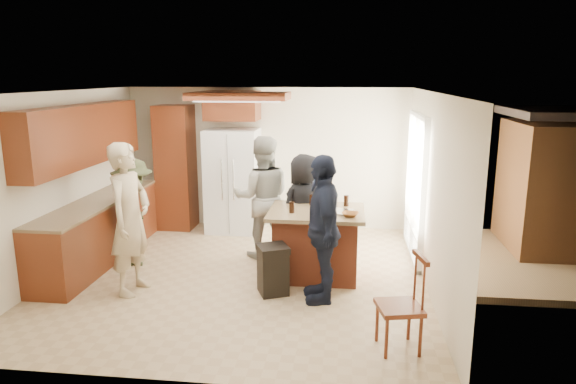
# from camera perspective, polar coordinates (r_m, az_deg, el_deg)

# --- Properties ---
(room_shell) EXTENTS (8.00, 5.20, 5.00)m
(room_shell) POSITION_cam_1_polar(r_m,az_deg,el_deg) (8.85, 25.92, -0.45)
(room_shell) COLOR tan
(room_shell) RESTS_ON ground
(person_front_left) EXTENTS (0.61, 0.76, 1.92)m
(person_front_left) POSITION_cam_1_polar(r_m,az_deg,el_deg) (6.69, -17.16, -2.88)
(person_front_left) COLOR tan
(person_front_left) RESTS_ON ground
(person_behind_left) EXTENTS (0.98, 0.70, 1.84)m
(person_behind_left) POSITION_cam_1_polar(r_m,az_deg,el_deg) (7.69, -2.85, -0.58)
(person_behind_left) COLOR #9A9A91
(person_behind_left) RESTS_ON ground
(person_behind_right) EXTENTS (0.94, 0.89, 1.61)m
(person_behind_right) POSITION_cam_1_polar(r_m,az_deg,el_deg) (7.46, 1.90, -1.89)
(person_behind_right) COLOR black
(person_behind_right) RESTS_ON ground
(person_side_right) EXTENTS (0.70, 1.13, 1.81)m
(person_side_right) POSITION_cam_1_polar(r_m,az_deg,el_deg) (6.19, 3.87, -4.09)
(person_side_right) COLOR #181D30
(person_side_right) RESTS_ON ground
(person_counter) EXTENTS (0.75, 1.10, 1.56)m
(person_counter) POSITION_cam_1_polar(r_m,az_deg,el_deg) (7.73, -16.73, -2.13)
(person_counter) COLOR #363D23
(person_counter) RESTS_ON ground
(left_cabinetry) EXTENTS (0.64, 3.00, 2.30)m
(left_cabinetry) POSITION_cam_1_polar(r_m,az_deg,el_deg) (8.02, -20.81, -0.61)
(left_cabinetry) COLOR maroon
(left_cabinetry) RESTS_ON ground
(back_wall_units) EXTENTS (1.80, 0.60, 2.45)m
(back_wall_units) POSITION_cam_1_polar(r_m,az_deg,el_deg) (9.23, -10.85, 4.36)
(back_wall_units) COLOR maroon
(back_wall_units) RESTS_ON ground
(refrigerator) EXTENTS (0.90, 0.76, 1.80)m
(refrigerator) POSITION_cam_1_polar(r_m,az_deg,el_deg) (9.03, -6.13, 1.25)
(refrigerator) COLOR white
(refrigerator) RESTS_ON ground
(kitchen_island) EXTENTS (1.28, 1.03, 0.93)m
(kitchen_island) POSITION_cam_1_polar(r_m,az_deg,el_deg) (7.05, 3.15, -5.63)
(kitchen_island) COLOR #9D4228
(kitchen_island) RESTS_ON ground
(island_items) EXTENTS (0.93, 0.71, 0.15)m
(island_items) POSITION_cam_1_polar(r_m,az_deg,el_deg) (6.81, 5.02, -1.97)
(island_items) COLOR silver
(island_items) RESTS_ON kitchen_island
(trash_bin) EXTENTS (0.48, 0.48, 0.63)m
(trash_bin) POSITION_cam_1_polar(r_m,az_deg,el_deg) (6.53, -1.68, -8.58)
(trash_bin) COLOR black
(trash_bin) RESTS_ON ground
(spindle_chair) EXTENTS (0.50, 0.50, 0.99)m
(spindle_chair) POSITION_cam_1_polar(r_m,az_deg,el_deg) (5.35, 12.48, -12.38)
(spindle_chair) COLOR maroon
(spindle_chair) RESTS_ON ground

